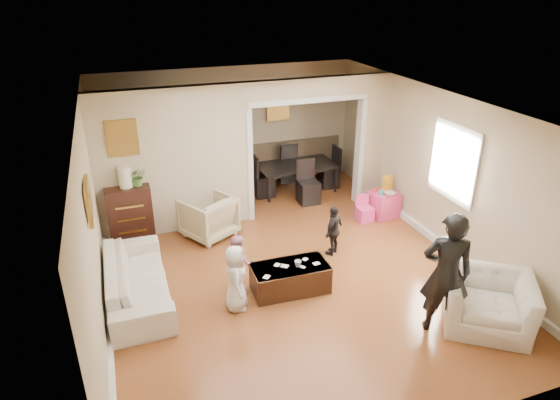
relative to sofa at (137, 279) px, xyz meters
name	(u,v)px	position (x,y,z in m)	size (l,w,h in m)	color
floor	(284,264)	(2.29, 0.16, -0.31)	(7.00, 7.00, 0.00)	#964F26
partition_left	(175,162)	(0.92, 1.96, 0.99)	(2.75, 0.18, 2.60)	#BEAD8B
partition_right	(371,140)	(4.77, 1.96, 0.99)	(0.55, 0.18, 2.60)	#BEAD8B
partition_header	(308,87)	(3.39, 1.96, 2.12)	(2.22, 0.18, 0.35)	#BEAD8B
window_pane	(454,162)	(5.02, -0.24, 1.24)	(0.03, 0.95, 1.10)	white
framed_art_partition	(122,138)	(0.09, 1.86, 1.54)	(0.45, 0.03, 0.55)	brown
framed_art_sofa_wall	(89,201)	(-0.42, -0.44, 1.49)	(0.03, 0.55, 0.40)	brown
framed_art_alcove	(278,107)	(3.39, 3.60, 1.39)	(0.45, 0.03, 0.55)	brown
sofa	(137,279)	(0.00, 0.00, 0.00)	(2.11, 0.82, 0.62)	beige
armchair_back	(208,217)	(1.35, 1.50, 0.07)	(0.80, 0.83, 0.75)	#C9BC8B
armchair_front	(488,302)	(4.29, -2.15, 0.05)	(1.09, 0.95, 0.71)	beige
dresser	(130,214)	(0.05, 1.78, 0.20)	(0.74, 0.42, 1.02)	#33130F
table_lamp	(125,177)	(0.05, 1.78, 0.89)	(0.22, 0.22, 0.36)	#F9F3CB
potted_plant	(138,177)	(0.25, 1.78, 0.87)	(0.29, 0.25, 0.32)	#497333
coffee_table	(290,278)	(2.12, -0.55, -0.10)	(1.11, 0.55, 0.42)	#371D11
coffee_cup	(298,264)	(2.22, -0.60, 0.15)	(0.10, 0.10, 0.09)	silver
play_table	(383,204)	(4.70, 1.19, -0.07)	(0.50, 0.50, 0.48)	#E13B73
cereal_box	(388,183)	(4.82, 1.29, 0.32)	(0.20, 0.07, 0.30)	yellow
cyan_cup	(381,193)	(4.60, 1.14, 0.21)	(0.08, 0.08, 0.08)	#29CDC4
toy_block	(376,190)	(4.58, 1.31, 0.19)	(0.08, 0.06, 0.05)	red
play_bowl	(390,194)	(4.75, 1.07, 0.19)	(0.21, 0.21, 0.05)	beige
dining_table	(297,178)	(3.56, 2.87, -0.01)	(1.68, 0.93, 0.59)	black
adult_person	(446,274)	(3.66, -2.02, 0.54)	(0.62, 0.41, 1.70)	black
child_kneel_a	(236,278)	(1.27, -0.70, 0.18)	(0.48, 0.31, 0.97)	silver
child_kneel_b	(238,262)	(1.42, -0.25, 0.13)	(0.43, 0.34, 0.88)	#C77C90
child_toddler	(334,230)	(3.17, 0.20, 0.12)	(0.51, 0.21, 0.87)	black
craft_papers	(290,267)	(2.12, -0.58, 0.11)	(0.91, 0.37, 0.00)	white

